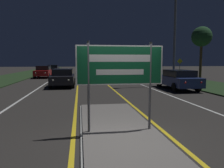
% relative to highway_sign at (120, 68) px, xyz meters
% --- Properties ---
extents(ground_plane, '(160.00, 160.00, 0.00)m').
position_rel_highway_sign_xyz_m(ground_plane, '(0.00, -0.55, -1.83)').
color(ground_plane, '#282623').
extents(median_island, '(2.19, 7.65, 0.10)m').
position_rel_highway_sign_xyz_m(median_island, '(0.00, 0.00, -1.78)').
color(median_island, '#999993').
rests_on(median_island, ground_plane).
extents(verge_left, '(5.00, 100.00, 0.08)m').
position_rel_highway_sign_xyz_m(verge_left, '(-9.50, 19.45, -1.79)').
color(verge_left, '#1E3319').
rests_on(verge_left, ground_plane).
extents(verge_right, '(5.00, 100.00, 0.08)m').
position_rel_highway_sign_xyz_m(verge_right, '(9.50, 19.45, -1.79)').
color(verge_right, '#1E3319').
rests_on(verge_right, ground_plane).
extents(centre_line_yellow_left, '(0.12, 70.00, 0.01)m').
position_rel_highway_sign_xyz_m(centre_line_yellow_left, '(-1.28, 24.45, -1.82)').
color(centre_line_yellow_left, gold).
rests_on(centre_line_yellow_left, ground_plane).
extents(centre_line_yellow_right, '(0.12, 70.00, 0.01)m').
position_rel_highway_sign_xyz_m(centre_line_yellow_right, '(1.28, 24.45, -1.82)').
color(centre_line_yellow_right, gold).
rests_on(centre_line_yellow_right, ground_plane).
extents(lane_line_white_left, '(0.12, 70.00, 0.01)m').
position_rel_highway_sign_xyz_m(lane_line_white_left, '(-4.20, 24.45, -1.82)').
color(lane_line_white_left, silver).
rests_on(lane_line_white_left, ground_plane).
extents(lane_line_white_right, '(0.12, 70.00, 0.01)m').
position_rel_highway_sign_xyz_m(lane_line_white_right, '(4.20, 24.45, -1.82)').
color(lane_line_white_right, silver).
rests_on(lane_line_white_right, ground_plane).
extents(edge_line_white_left, '(0.10, 70.00, 0.01)m').
position_rel_highway_sign_xyz_m(edge_line_white_left, '(-7.20, 24.45, -1.82)').
color(edge_line_white_left, silver).
rests_on(edge_line_white_left, ground_plane).
extents(edge_line_white_right, '(0.10, 70.00, 0.01)m').
position_rel_highway_sign_xyz_m(edge_line_white_right, '(7.20, 24.45, -1.82)').
color(edge_line_white_right, silver).
rests_on(edge_line_white_right, ground_plane).
extents(highway_sign, '(2.38, 0.07, 2.45)m').
position_rel_highway_sign_xyz_m(highway_sign, '(0.00, 0.00, 0.00)').
color(highway_sign, '#56565B').
rests_on(highway_sign, median_island).
extents(car_receding_0, '(1.87, 4.63, 1.40)m').
position_rel_highway_sign_xyz_m(car_receding_0, '(5.92, 9.03, -1.09)').
color(car_receding_0, navy).
rests_on(car_receding_0, ground_plane).
extents(car_receding_1, '(1.95, 4.36, 1.38)m').
position_rel_highway_sign_xyz_m(car_receding_1, '(2.73, 22.43, -1.10)').
color(car_receding_1, '#B7B7BC').
rests_on(car_receding_1, ground_plane).
extents(car_receding_2, '(1.99, 4.50, 1.54)m').
position_rel_highway_sign_xyz_m(car_receding_2, '(2.49, 29.68, -1.03)').
color(car_receding_2, black).
rests_on(car_receding_2, ground_plane).
extents(car_receding_3, '(1.90, 4.52, 1.48)m').
position_rel_highway_sign_xyz_m(car_receding_3, '(2.39, 37.07, -1.03)').
color(car_receding_3, '#4C514C').
rests_on(car_receding_3, ground_plane).
extents(car_approaching_0, '(1.88, 4.10, 1.41)m').
position_rel_highway_sign_xyz_m(car_approaching_0, '(-2.43, 11.99, -1.09)').
color(car_approaching_0, black).
rests_on(car_approaching_0, ground_plane).
extents(car_approaching_1, '(1.84, 4.20, 1.48)m').
position_rel_highway_sign_xyz_m(car_approaching_1, '(-5.54, 22.10, -1.06)').
color(car_approaching_1, maroon).
rests_on(car_approaching_1, ground_plane).
extents(car_approaching_2, '(2.01, 4.68, 1.40)m').
position_rel_highway_sign_xyz_m(car_approaching_2, '(-5.83, 34.62, -1.09)').
color(car_approaching_2, black).
rests_on(car_approaching_2, ground_plane).
extents(warning_sign, '(0.60, 0.06, 2.25)m').
position_rel_highway_sign_xyz_m(warning_sign, '(9.39, 15.98, -0.39)').
color(warning_sign, '#56565B').
rests_on(warning_sign, verge_right).
extents(roadside_palm_right, '(1.87, 1.87, 5.19)m').
position_rel_highway_sign_xyz_m(roadside_palm_right, '(10.31, 13.53, 2.44)').
color(roadside_palm_right, '#4C3823').
rests_on(roadside_palm_right, verge_right).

